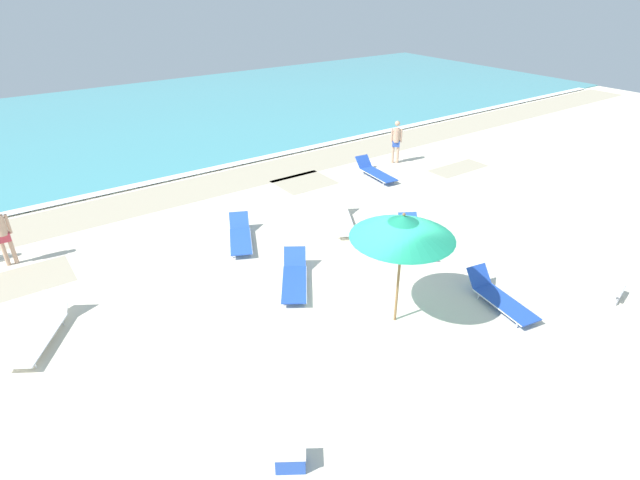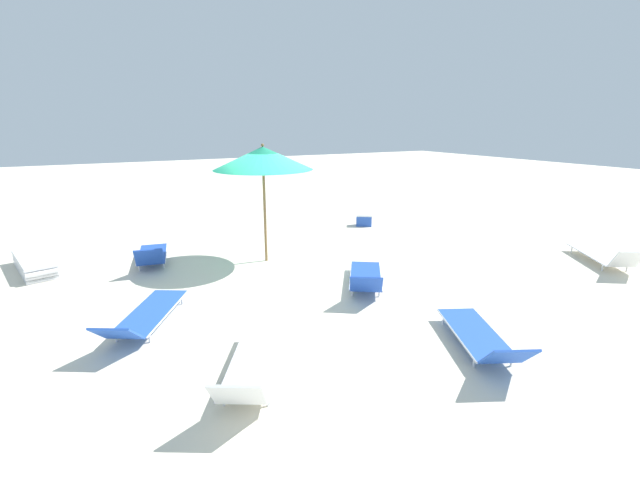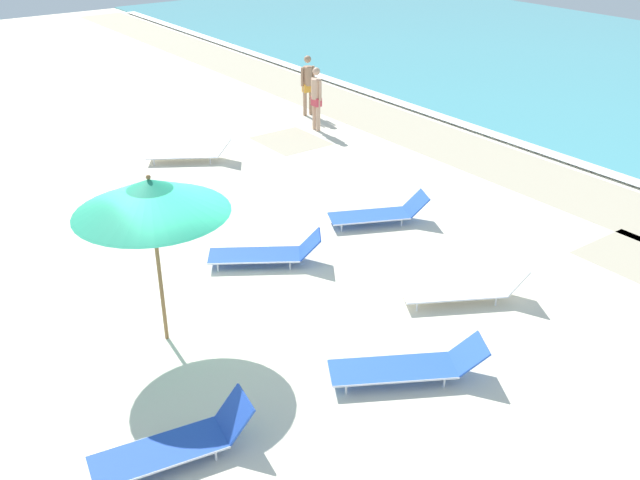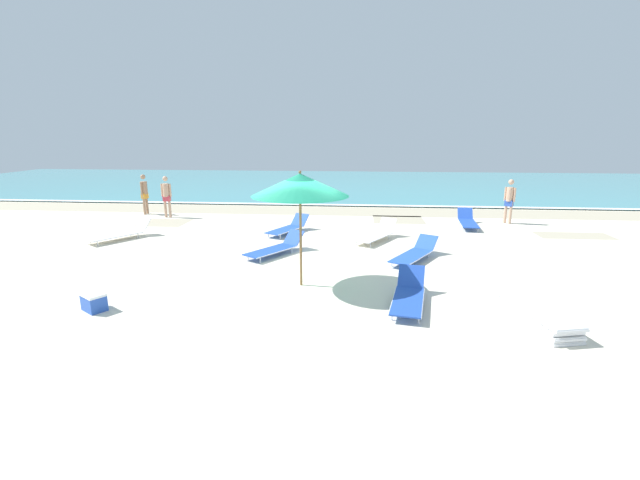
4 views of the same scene
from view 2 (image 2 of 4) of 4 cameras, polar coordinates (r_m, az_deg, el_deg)
name	(u,v)px [view 2 (image 2 of 4)]	position (r m, az deg, el deg)	size (l,w,h in m)	color
ground_plane	(289,270)	(9.73, -4.12, -4.08)	(60.00, 60.00, 0.16)	beige
beach_umbrella	(263,159)	(9.74, -7.62, 10.71)	(2.23, 2.23, 2.71)	olive
lounger_stack	(35,264)	(11.28, -33.74, -2.66)	(1.03, 2.00, 0.32)	white
sun_lounger_under_umbrella	(604,255)	(11.75, 33.62, -1.72)	(1.65, 2.11, 0.62)	white
sun_lounger_near_water_left	(152,255)	(10.57, -21.51, -1.83)	(0.94, 2.05, 0.61)	blue
sun_lounger_near_water_right	(252,367)	(5.61, -9.05, -16.43)	(1.54, 2.09, 0.62)	white
sun_lounger_mid_beach_solo	(481,337)	(6.63, 20.73, -12.06)	(1.40, 2.08, 0.57)	blue
sun_lounger_mid_beach_pair_a	(145,316)	(7.40, -22.29, -9.32)	(1.63, 2.21, 0.54)	blue
sun_lounger_mid_beach_pair_b	(366,277)	(8.49, 6.11, -4.97)	(1.64, 2.05, 0.59)	blue
cooler_box	(364,220)	(13.57, 5.88, 2.69)	(0.61, 0.57, 0.37)	blue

